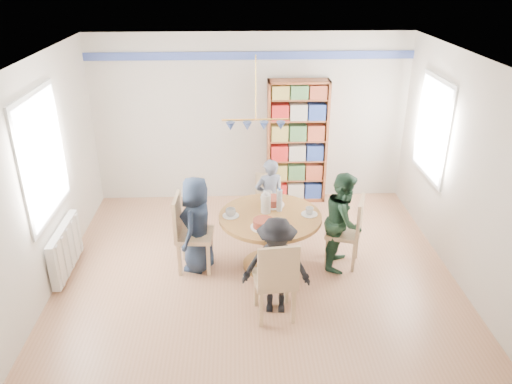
{
  "coord_description": "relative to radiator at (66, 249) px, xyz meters",
  "views": [
    {
      "loc": [
        -0.23,
        -5.2,
        3.68
      ],
      "look_at": [
        0.0,
        0.4,
        1.05
      ],
      "focal_mm": 35.0,
      "sensor_mm": 36.0,
      "label": 1
    }
  ],
  "objects": [
    {
      "name": "chair_near",
      "position": [
        2.59,
        -1.03,
        0.2
      ],
      "size": [
        0.49,
        0.49,
        1.0
      ],
      "color": "tan",
      "rests_on": "ground"
    },
    {
      "name": "bookshelf",
      "position": [
        3.15,
        2.04,
        0.64
      ],
      "size": [
        0.96,
        0.29,
        2.01
      ],
      "color": "brown",
      "rests_on": "ground"
    },
    {
      "name": "room_shell",
      "position": [
        2.16,
        0.57,
        1.3
      ],
      "size": [
        5.0,
        5.0,
        5.0
      ],
      "color": "white",
      "rests_on": "ground"
    },
    {
      "name": "chair_right",
      "position": [
        3.63,
        0.05,
        0.18
      ],
      "size": [
        0.54,
        0.54,
        0.96
      ],
      "color": "tan",
      "rests_on": "ground"
    },
    {
      "name": "person_left",
      "position": [
        1.67,
        0.05,
        0.28
      ],
      "size": [
        0.56,
        0.71,
        1.27
      ],
      "primitive_type": "imported",
      "rotation": [
        0.0,
        0.0,
        -1.85
      ],
      "color": "#172032",
      "rests_on": "ground"
    },
    {
      "name": "radiator",
      "position": [
        0.0,
        0.0,
        0.0
      ],
      "size": [
        0.12,
        1.0,
        0.6
      ],
      "color": "silver",
      "rests_on": "ground"
    },
    {
      "name": "chair_left",
      "position": [
        1.55,
        0.05,
        0.21
      ],
      "size": [
        0.48,
        0.48,
        1.02
      ],
      "color": "tan",
      "rests_on": "ground"
    },
    {
      "name": "person_right",
      "position": [
        3.53,
        0.06,
        0.3
      ],
      "size": [
        0.67,
        0.76,
        1.3
      ],
      "primitive_type": "imported",
      "rotation": [
        0.0,
        0.0,
        1.24
      ],
      "color": "#1A3524",
      "rests_on": "ground"
    },
    {
      "name": "person_far",
      "position": [
        2.64,
        0.91,
        0.23
      ],
      "size": [
        0.48,
        0.38,
        1.16
      ],
      "primitive_type": "imported",
      "rotation": [
        0.0,
        0.0,
        3.41
      ],
      "color": "gray",
      "rests_on": "ground"
    },
    {
      "name": "person_near",
      "position": [
        2.6,
        -0.86,
        0.24
      ],
      "size": [
        0.8,
        0.51,
        1.18
      ],
      "primitive_type": "imported",
      "rotation": [
        0.0,
        0.0,
        -0.09
      ],
      "color": "black",
      "rests_on": "ground"
    },
    {
      "name": "ground",
      "position": [
        2.42,
        -0.3,
        -0.35
      ],
      "size": [
        5.0,
        5.0,
        0.0
      ],
      "primitive_type": "plane",
      "color": "tan"
    },
    {
      "name": "chair_far",
      "position": [
        2.6,
        1.02,
        0.12
      ],
      "size": [
        0.49,
        0.49,
        0.85
      ],
      "color": "tan",
      "rests_on": "ground"
    },
    {
      "name": "tableware",
      "position": [
        2.57,
        0.07,
        0.47
      ],
      "size": [
        1.2,
        1.2,
        0.31
      ],
      "color": "white",
      "rests_on": "dining_table"
    },
    {
      "name": "dining_table",
      "position": [
        2.59,
        0.04,
        0.21
      ],
      "size": [
        1.3,
        1.3,
        0.75
      ],
      "color": "olive",
      "rests_on": "ground"
    }
  ]
}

